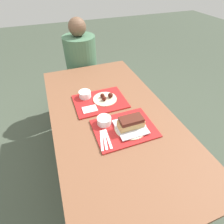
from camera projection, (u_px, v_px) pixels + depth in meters
The scene contains 15 objects.
ground_plane at pixel (112, 168), 1.84m from camera, with size 12.00×12.00×0.00m, color #424C3D.
picnic_table at pixel (111, 123), 1.40m from camera, with size 0.90×1.69×0.76m.
picnic_bench_far at pixel (84, 84), 2.34m from camera, with size 0.85×0.28×0.48m.
tray_near at pixel (124, 128), 1.22m from camera, with size 0.42×0.31×0.01m.
tray_far at pixel (100, 101), 1.45m from camera, with size 0.42×0.31×0.01m.
bowl_coleslaw_near at pixel (104, 120), 1.23m from camera, with size 0.10×0.10×0.05m.
brisket_sandwich_plate at pixel (131, 124), 1.19m from camera, with size 0.22×0.22×0.09m.
plastic_fork_near at pixel (105, 140), 1.13m from camera, with size 0.05×0.17×0.00m.
plastic_knife_near at pixel (108, 139), 1.14m from camera, with size 0.03×0.17×0.00m.
plastic_spoon_near at pixel (102, 140), 1.13m from camera, with size 0.06×0.17×0.00m.
condiment_packet at pixel (118, 121), 1.26m from camera, with size 0.04×0.03×0.01m.
bowl_coleslaw_far at pixel (85, 94), 1.47m from camera, with size 0.10×0.10×0.05m.
wings_plate_far at pixel (105, 98), 1.46m from camera, with size 0.20×0.20×0.05m.
napkin_far at pixel (90, 109), 1.36m from camera, with size 0.11×0.08×0.01m.
person_seated_across at pixel (81, 57), 2.09m from camera, with size 0.37×0.37×0.74m.
Camera 1 is at (-0.34, -0.94, 1.66)m, focal length 28.00 mm.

